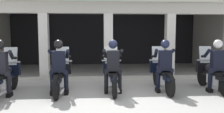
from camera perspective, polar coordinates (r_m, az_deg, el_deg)
ground_plane at (r=9.57m, az=-1.03°, el=-4.88°), size 80.00×80.00×0.00m
station_building at (r=11.55m, az=-1.63°, el=7.07°), size 11.24×4.79×3.16m
kerb_strip at (r=8.79m, az=-0.80°, el=-5.42°), size 10.74×0.24×0.12m
motorcycle_far_left at (r=7.24m, az=-25.25°, el=-4.77°), size 0.62×2.04×1.35m
police_officer_far_left at (r=6.92m, az=-26.26°, el=-1.60°), size 0.63×0.61×1.58m
motorcycle_left at (r=6.98m, az=-12.78°, el=-4.75°), size 0.62×2.04×1.35m
police_officer_left at (r=6.64m, az=-13.24°, el=-1.46°), size 0.63×0.61×1.58m
motorcycle_center at (r=6.98m, az=0.06°, el=-4.61°), size 0.62×2.04×1.35m
police_officer_center at (r=6.63m, az=0.23°, el=-1.32°), size 0.63×0.61×1.58m
motorcycle_right at (r=7.26m, az=12.42°, el=-4.34°), size 0.62×2.04×1.35m
police_officer_right at (r=6.93m, az=13.15°, el=-1.17°), size 0.63×0.61×1.58m
motorcycle_far_right at (r=7.74m, az=23.80°, el=-4.07°), size 0.62×2.04×1.35m
police_officer_far_right at (r=7.44m, az=24.94°, el=-1.09°), size 0.63×0.61×1.58m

